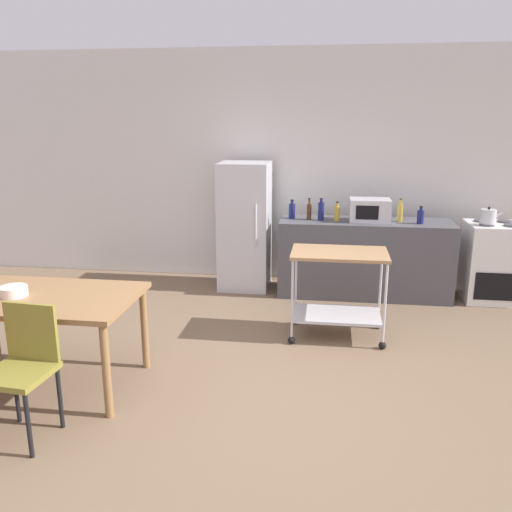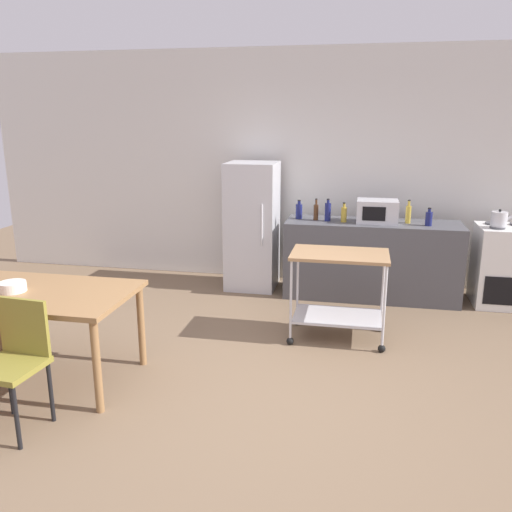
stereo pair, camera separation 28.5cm
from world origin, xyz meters
name	(u,v)px [view 1 (the left image)]	position (x,y,z in m)	size (l,w,h in m)	color
ground_plane	(260,398)	(0.00, 0.00, 0.00)	(12.00, 12.00, 0.00)	brown
back_wall	(293,168)	(0.00, 3.20, 1.45)	(8.40, 0.12, 2.90)	silver
kitchen_counter	(364,258)	(0.90, 2.60, 0.45)	(2.00, 0.64, 0.90)	#4C4C51
dining_table	(39,305)	(-1.72, -0.01, 0.67)	(1.50, 0.90, 0.75)	olive
chair_olive	(23,363)	(-1.48, -0.67, 0.52)	(0.43, 0.43, 0.89)	olive
stove_oven	(491,262)	(2.35, 2.62, 0.45)	(0.60, 0.61, 0.92)	white
refrigerator	(245,226)	(-0.55, 2.70, 0.78)	(0.60, 0.63, 1.55)	silver
kitchen_cart	(338,280)	(0.58, 1.28, 0.57)	(0.91, 0.57, 0.85)	#A37A51
bottle_sesame_oil	(292,210)	(0.03, 2.65, 0.99)	(0.08, 0.08, 0.22)	navy
bottle_olive_oil	(309,211)	(0.24, 2.60, 1.00)	(0.06, 0.06, 0.25)	#4C2D19
bottle_soda	(321,211)	(0.38, 2.56, 1.01)	(0.07, 0.07, 0.26)	navy
bottle_sparkling_water	(337,213)	(0.56, 2.54, 0.99)	(0.07, 0.07, 0.23)	gold
microwave	(370,210)	(0.94, 2.58, 1.03)	(0.46, 0.35, 0.26)	silver
bottle_hot_sauce	(400,212)	(1.28, 2.61, 1.01)	(0.06, 0.06, 0.27)	gold
bottle_soy_sauce	(420,217)	(1.50, 2.51, 0.98)	(0.08, 0.08, 0.20)	navy
fruit_bowl	(14,291)	(-1.89, -0.06, 0.79)	(0.21, 0.21, 0.08)	white
kettle	(488,216)	(2.23, 2.52, 1.00)	(0.24, 0.17, 0.19)	silver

